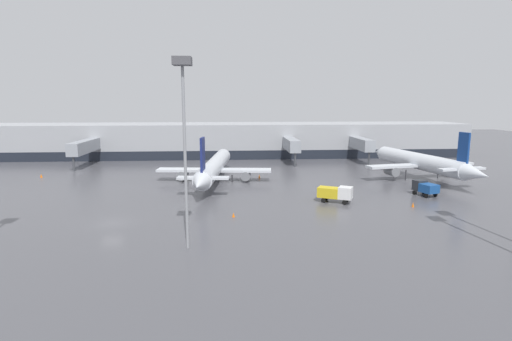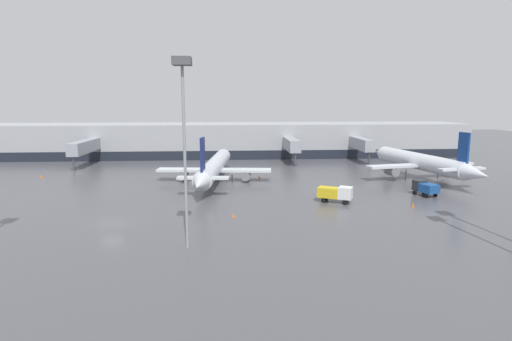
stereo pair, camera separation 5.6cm
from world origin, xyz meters
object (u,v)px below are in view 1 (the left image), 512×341
(service_truck_0, at_px, (335,193))
(traffic_cone_4, at_px, (259,176))
(parked_jet_1, at_px, (421,162))
(traffic_cone_0, at_px, (413,205))
(traffic_cone_3, at_px, (384,167))
(parked_jet_0, at_px, (214,167))
(traffic_cone_1, at_px, (233,215))
(apron_light_mast_0, at_px, (183,101))
(service_truck_1, at_px, (425,187))
(traffic_cone_2, at_px, (41,176))

(service_truck_0, relative_size, traffic_cone_4, 6.80)
(parked_jet_1, height_order, traffic_cone_0, parked_jet_1)
(traffic_cone_3, bearing_deg, parked_jet_0, -163.28)
(parked_jet_0, height_order, traffic_cone_1, parked_jet_0)
(parked_jet_1, distance_m, traffic_cone_0, 23.64)
(parked_jet_0, bearing_deg, traffic_cone_3, -67.46)
(service_truck_0, distance_m, traffic_cone_3, 34.88)
(traffic_cone_1, distance_m, traffic_cone_3, 49.80)
(parked_jet_1, bearing_deg, apron_light_mast_0, 119.23)
(service_truck_1, xyz_separation_m, traffic_cone_0, (-5.07, -6.68, -1.04))
(traffic_cone_2, xyz_separation_m, traffic_cone_3, (72.50, 5.51, 0.02))
(parked_jet_1, xyz_separation_m, traffic_cone_3, (-2.50, 11.97, -2.92))
(service_truck_0, relative_size, apron_light_mast_0, 0.28)
(parked_jet_1, distance_m, apron_light_mast_0, 55.73)
(service_truck_1, height_order, traffic_cone_0, service_truck_1)
(apron_light_mast_0, bearing_deg, traffic_cone_4, 74.58)
(traffic_cone_1, xyz_separation_m, traffic_cone_4, (5.47, 26.63, 0.10))
(service_truck_0, height_order, traffic_cone_4, service_truck_0)
(parked_jet_0, xyz_separation_m, service_truck_0, (18.73, -17.80, -1.20))
(service_truck_0, xyz_separation_m, service_truck_1, (15.54, 3.23, -0.08))
(service_truck_1, bearing_deg, traffic_cone_4, 37.34)
(traffic_cone_4, distance_m, apron_light_mast_0, 41.61)
(parked_jet_1, relative_size, apron_light_mast_0, 1.72)
(service_truck_1, distance_m, apron_light_mast_0, 43.65)
(traffic_cone_1, relative_size, apron_light_mast_0, 0.03)
(parked_jet_0, xyz_separation_m, parked_jet_1, (40.33, -0.60, 0.64))
(parked_jet_1, height_order, traffic_cone_1, parked_jet_1)
(parked_jet_1, relative_size, traffic_cone_4, 41.76)
(traffic_cone_1, bearing_deg, traffic_cone_0, 7.23)
(traffic_cone_0, relative_size, traffic_cone_1, 1.21)
(service_truck_0, bearing_deg, traffic_cone_3, 84.43)
(parked_jet_1, height_order, traffic_cone_3, parked_jet_1)
(traffic_cone_0, relative_size, traffic_cone_4, 0.90)
(service_truck_1, distance_m, traffic_cone_3, 26.20)
(traffic_cone_4, bearing_deg, traffic_cone_2, 175.06)
(traffic_cone_2, relative_size, traffic_cone_3, 0.94)
(traffic_cone_4, bearing_deg, apron_light_mast_0, -105.42)
(traffic_cone_4, bearing_deg, traffic_cone_1, -101.61)
(service_truck_0, distance_m, apron_light_mast_0, 30.12)
(parked_jet_0, xyz_separation_m, service_truck_1, (34.26, -14.57, -1.27))
(service_truck_0, relative_size, traffic_cone_2, 7.24)
(traffic_cone_0, distance_m, apron_light_mast_0, 36.92)
(parked_jet_1, xyz_separation_m, apron_light_mast_0, (-41.89, -34.83, 11.75))
(parked_jet_0, height_order, traffic_cone_0, parked_jet_0)
(traffic_cone_1, distance_m, traffic_cone_2, 48.65)
(parked_jet_1, distance_m, service_truck_1, 15.35)
(parked_jet_0, distance_m, apron_light_mast_0, 37.57)
(service_truck_0, relative_size, traffic_cone_1, 9.17)
(parked_jet_0, relative_size, traffic_cone_4, 47.88)
(parked_jet_0, height_order, parked_jet_1, parked_jet_1)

